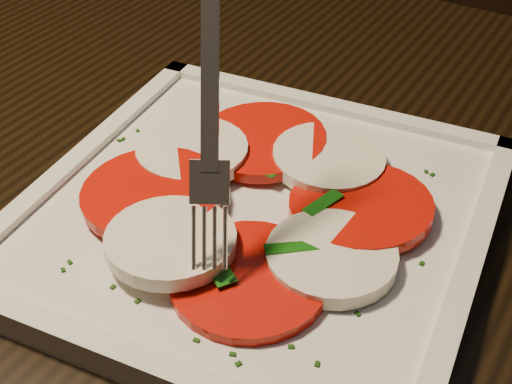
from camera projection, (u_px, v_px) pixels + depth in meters
The scene contains 5 objects.
table at pixel (263, 293), 0.58m from camera, with size 1.27×0.91×0.75m.
chair at pixel (486, 39), 1.19m from camera, with size 0.52×0.52×0.93m.
plate at pixel (256, 218), 0.49m from camera, with size 0.30×0.30×0.01m, color white.
caprese_salad at pixel (256, 199), 0.48m from camera, with size 0.25×0.24×0.02m.
fork at pixel (212, 75), 0.41m from camera, with size 0.04×0.11×0.18m, color white, non-canonical shape.
Camera 1 is at (0.37, -0.49, 1.07)m, focal length 50.00 mm.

